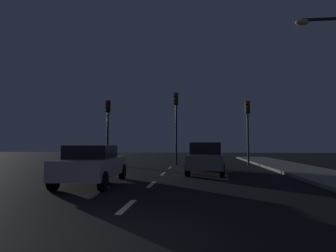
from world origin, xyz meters
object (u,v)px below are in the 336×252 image
traffic_signal_center (176,115)px  car_stopped_ahead (206,158)px  traffic_signal_right (248,120)px  car_adjacent_lane (93,164)px  traffic_signal_left (108,119)px

traffic_signal_center → car_stopped_ahead: 6.64m
traffic_signal_right → traffic_signal_center: bearing=180.0°
traffic_signal_right → car_adjacent_lane: size_ratio=1.06×
traffic_signal_left → car_adjacent_lane: bearing=-75.2°
traffic_signal_left → traffic_signal_right: 10.29m
traffic_signal_left → traffic_signal_center: (5.15, 0.00, 0.31)m
traffic_signal_right → car_stopped_ahead: 6.92m
car_stopped_ahead → car_adjacent_lane: bearing=-134.5°
traffic_signal_right → car_stopped_ahead: (-3.17, -5.64, -2.44)m
traffic_signal_left → traffic_signal_center: traffic_signal_center is taller
car_stopped_ahead → car_adjacent_lane: (-4.43, -4.52, -0.05)m
traffic_signal_right → car_adjacent_lane: (-7.60, -10.16, -2.49)m
traffic_signal_right → car_stopped_ahead: size_ratio=0.98×
traffic_signal_center → traffic_signal_right: traffic_signal_center is taller
traffic_signal_left → traffic_signal_center: 5.16m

